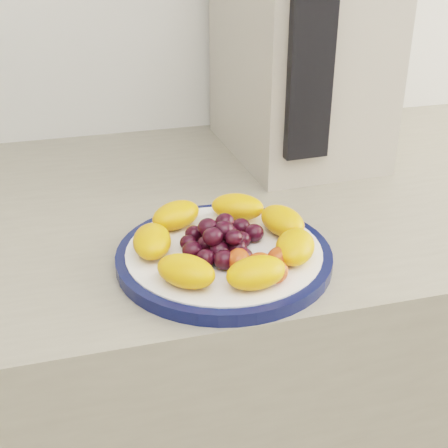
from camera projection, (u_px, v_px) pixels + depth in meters
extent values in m
cube|color=gray|center=(163.00, 441.00, 1.06)|extent=(3.50, 0.60, 0.90)
cylinder|color=#0C133C|center=(224.00, 257.00, 0.71)|extent=(0.25, 0.25, 0.01)
cylinder|color=white|center=(224.00, 256.00, 0.71)|extent=(0.22, 0.22, 0.02)
cube|color=#A69D90|center=(300.00, 40.00, 0.95)|extent=(0.22, 0.29, 0.36)
cube|color=black|center=(310.00, 61.00, 0.81)|extent=(0.06, 0.02, 0.26)
ellipsoid|color=orange|center=(282.00, 221.00, 0.74)|extent=(0.06, 0.07, 0.03)
ellipsoid|color=orange|center=(238.00, 207.00, 0.77)|extent=(0.08, 0.07, 0.03)
ellipsoid|color=orange|center=(176.00, 215.00, 0.75)|extent=(0.08, 0.07, 0.03)
ellipsoid|color=orange|center=(152.00, 241.00, 0.69)|extent=(0.05, 0.07, 0.03)
ellipsoid|color=orange|center=(186.00, 271.00, 0.64)|extent=(0.08, 0.08, 0.03)
ellipsoid|color=orange|center=(256.00, 273.00, 0.63)|extent=(0.07, 0.05, 0.03)
ellipsoid|color=orange|center=(295.00, 247.00, 0.68)|extent=(0.07, 0.08, 0.03)
ellipsoid|color=black|center=(224.00, 242.00, 0.70)|extent=(0.02, 0.02, 0.02)
ellipsoid|color=black|center=(242.00, 240.00, 0.71)|extent=(0.02, 0.02, 0.02)
ellipsoid|color=black|center=(229.00, 233.00, 0.72)|extent=(0.02, 0.02, 0.02)
ellipsoid|color=black|center=(211.00, 236.00, 0.72)|extent=(0.02, 0.02, 0.02)
ellipsoid|color=black|center=(206.00, 244.00, 0.70)|extent=(0.02, 0.02, 0.02)
ellipsoid|color=black|center=(219.00, 251.00, 0.68)|extent=(0.02, 0.02, 0.02)
ellipsoid|color=black|center=(237.00, 248.00, 0.69)|extent=(0.02, 0.02, 0.02)
ellipsoid|color=black|center=(254.00, 233.00, 0.72)|extent=(0.02, 0.02, 0.02)
ellipsoid|color=black|center=(241.00, 227.00, 0.73)|extent=(0.02, 0.02, 0.02)
ellipsoid|color=black|center=(224.00, 225.00, 0.74)|extent=(0.02, 0.02, 0.02)
ellipsoid|color=black|center=(207.00, 227.00, 0.73)|extent=(0.02, 0.02, 0.02)
ellipsoid|color=black|center=(194.00, 234.00, 0.72)|extent=(0.02, 0.02, 0.02)
ellipsoid|color=black|center=(188.00, 243.00, 0.70)|extent=(0.02, 0.02, 0.02)
ellipsoid|color=black|center=(192.00, 251.00, 0.68)|extent=(0.02, 0.02, 0.02)
ellipsoid|color=black|center=(206.00, 258.00, 0.67)|extent=(0.02, 0.02, 0.02)
ellipsoid|color=black|center=(224.00, 260.00, 0.67)|extent=(0.02, 0.02, 0.02)
ellipsoid|color=black|center=(243.00, 257.00, 0.67)|extent=(0.02, 0.02, 0.02)
ellipsoid|color=black|center=(224.00, 230.00, 0.70)|extent=(0.02, 0.02, 0.02)
ellipsoid|color=black|center=(225.00, 222.00, 0.71)|extent=(0.02, 0.02, 0.02)
ellipsoid|color=black|center=(208.00, 227.00, 0.70)|extent=(0.02, 0.02, 0.02)
ellipsoid|color=black|center=(213.00, 237.00, 0.68)|extent=(0.02, 0.02, 0.02)
ellipsoid|color=black|center=(234.00, 238.00, 0.68)|extent=(0.02, 0.02, 0.02)
ellipsoid|color=red|center=(259.00, 263.00, 0.66)|extent=(0.03, 0.03, 0.02)
ellipsoid|color=red|center=(280.00, 257.00, 0.67)|extent=(0.04, 0.03, 0.02)
ellipsoid|color=red|center=(276.00, 272.00, 0.64)|extent=(0.04, 0.04, 0.02)
ellipsoid|color=red|center=(239.00, 259.00, 0.67)|extent=(0.04, 0.04, 0.02)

